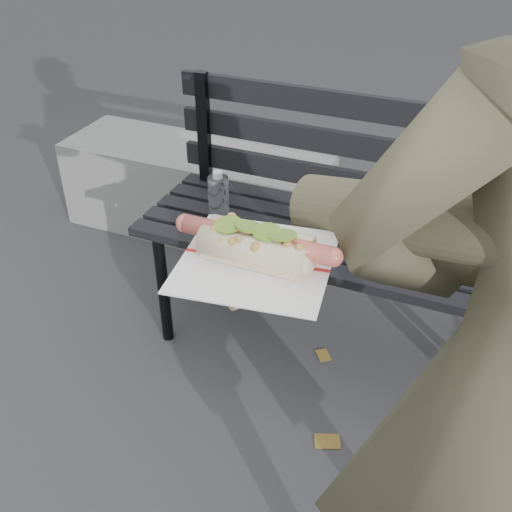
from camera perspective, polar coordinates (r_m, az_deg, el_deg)
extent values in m
cylinder|color=black|center=(2.11, -8.82, -3.10)|extent=(0.04, 0.04, 0.45)
cylinder|color=black|center=(2.35, -4.67, 1.51)|extent=(0.04, 0.04, 0.45)
cube|color=black|center=(1.75, 9.53, -2.23)|extent=(1.50, 0.07, 0.03)
cube|color=black|center=(1.82, 10.26, -0.67)|extent=(1.50, 0.07, 0.03)
cube|color=black|center=(1.90, 10.93, 0.76)|extent=(1.50, 0.07, 0.03)
cube|color=black|center=(1.97, 11.55, 2.09)|extent=(1.50, 0.07, 0.03)
cube|color=black|center=(2.05, 12.13, 3.32)|extent=(1.50, 0.07, 0.03)
cube|color=black|center=(2.16, -4.97, 11.76)|extent=(0.04, 0.03, 0.42)
cube|color=black|center=(2.02, 12.67, 6.27)|extent=(1.50, 0.02, 0.08)
cube|color=black|center=(1.97, 13.15, 9.60)|extent=(1.50, 0.02, 0.08)
cube|color=black|center=(1.92, 13.66, 13.12)|extent=(1.50, 0.02, 0.08)
cylinder|color=white|center=(1.87, -3.55, 4.85)|extent=(0.06, 0.06, 0.19)
cylinder|color=white|center=(1.82, -3.67, 7.73)|extent=(0.03, 0.03, 0.02)
cube|color=slate|center=(2.77, -5.62, 6.25)|extent=(1.20, 0.40, 0.40)
cylinder|color=brown|center=(0.78, 20.18, 2.41)|extent=(0.51, 0.23, 0.19)
cylinder|color=#D8A384|center=(0.77, 3.05, -1.50)|extent=(0.09, 0.08, 0.07)
ellipsoid|color=#D8A384|center=(0.77, 0.00, -1.53)|extent=(0.10, 0.11, 0.03)
cylinder|color=#D8A384|center=(0.77, -4.65, -1.68)|extent=(0.06, 0.02, 0.02)
cylinder|color=#D8A384|center=(0.78, -3.99, -0.89)|extent=(0.06, 0.02, 0.02)
cylinder|color=#D8A384|center=(0.80, -3.36, -0.13)|extent=(0.06, 0.02, 0.02)
cylinder|color=#D8A384|center=(0.81, -2.75, 0.61)|extent=(0.06, 0.02, 0.02)
cylinder|color=#D8A384|center=(0.73, -0.96, -3.91)|extent=(0.04, 0.05, 0.02)
cube|color=white|center=(0.76, 0.00, -0.50)|extent=(0.21, 0.21, 0.00)
cube|color=#B21E1E|center=(0.76, 0.00, -0.40)|extent=(0.19, 0.03, 0.00)
cylinder|color=#CA5B4D|center=(0.75, 0.00, 1.59)|extent=(0.20, 0.02, 0.02)
sphere|color=#CA5B4D|center=(0.78, -6.76, 3.12)|extent=(0.02, 0.02, 0.02)
sphere|color=#CA5B4D|center=(0.72, 7.36, -0.10)|extent=(0.03, 0.02, 0.02)
sphere|color=#9E6B2D|center=(0.71, 4.19, 0.68)|extent=(0.01, 0.01, 0.01)
sphere|color=#9E6B2D|center=(0.76, 1.39, 2.88)|extent=(0.01, 0.01, 0.01)
sphere|color=#9E6B2D|center=(0.73, 0.22, 2.03)|extent=(0.01, 0.01, 0.01)
sphere|color=#9E6B2D|center=(0.74, -3.28, 1.44)|extent=(0.01, 0.01, 0.01)
sphere|color=#9E6B2D|center=(0.77, -2.79, 3.57)|extent=(0.01, 0.01, 0.01)
sphere|color=#9E6B2D|center=(0.74, -0.09, 1.73)|extent=(0.01, 0.01, 0.01)
sphere|color=#9E6B2D|center=(0.74, 3.99, 1.66)|extent=(0.01, 0.01, 0.01)
sphere|color=#9E6B2D|center=(0.72, -0.04, 0.79)|extent=(0.01, 0.01, 0.01)
sphere|color=#9E6B2D|center=(0.75, -4.05, 2.29)|extent=(0.01, 0.01, 0.01)
sphere|color=#9E6B2D|center=(0.75, -4.42, 1.84)|extent=(0.01, 0.01, 0.01)
sphere|color=#9E6B2D|center=(0.75, -0.87, 2.35)|extent=(0.01, 0.01, 0.01)
sphere|color=#9E6B2D|center=(0.76, -0.85, 3.17)|extent=(0.01, 0.01, 0.01)
sphere|color=#9E6B2D|center=(0.72, 3.88, 0.68)|extent=(0.01, 0.01, 0.01)
sphere|color=#9E6B2D|center=(0.72, 2.98, 1.07)|extent=(0.01, 0.01, 0.01)
sphere|color=#9E6B2D|center=(0.75, -0.84, 2.55)|extent=(0.01, 0.01, 0.01)
sphere|color=#9E6B2D|center=(0.73, -2.24, 1.37)|extent=(0.01, 0.01, 0.01)
sphere|color=#9E6B2D|center=(0.73, -1.67, 1.63)|extent=(0.01, 0.01, 0.01)
sphere|color=#9E6B2D|center=(0.77, -2.33, 3.72)|extent=(0.01, 0.01, 0.01)
sphere|color=#9E6B2D|center=(0.74, -3.03, 1.80)|extent=(0.01, 0.01, 0.01)
sphere|color=#9E6B2D|center=(0.73, 0.54, 1.17)|extent=(0.01, 0.01, 0.01)
sphere|color=#9E6B2D|center=(0.75, -3.82, 2.06)|extent=(0.01, 0.01, 0.01)
sphere|color=#9E6B2D|center=(0.75, -4.00, 2.52)|extent=(0.01, 0.01, 0.01)
cylinder|color=olive|center=(0.75, -2.67, 3.01)|extent=(0.04, 0.04, 0.01)
cylinder|color=olive|center=(0.74, -0.70, 2.83)|extent=(0.04, 0.04, 0.01)
cylinder|color=olive|center=(0.73, 1.03, 2.31)|extent=(0.04, 0.04, 0.01)
cylinder|color=olive|center=(0.72, 2.54, 2.00)|extent=(0.04, 0.04, 0.01)
cube|color=brown|center=(3.13, -13.66, 4.85)|extent=(0.04, 0.06, 0.00)
cube|color=brown|center=(3.61, -6.36, 9.71)|extent=(0.05, 0.05, 0.00)
cube|color=brown|center=(2.17, 6.43, -9.37)|extent=(0.07, 0.07, 0.00)
cube|color=brown|center=(3.55, -15.61, 8.19)|extent=(0.06, 0.07, 0.00)
cube|color=brown|center=(1.92, 6.81, -17.12)|extent=(0.09, 0.08, 0.00)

